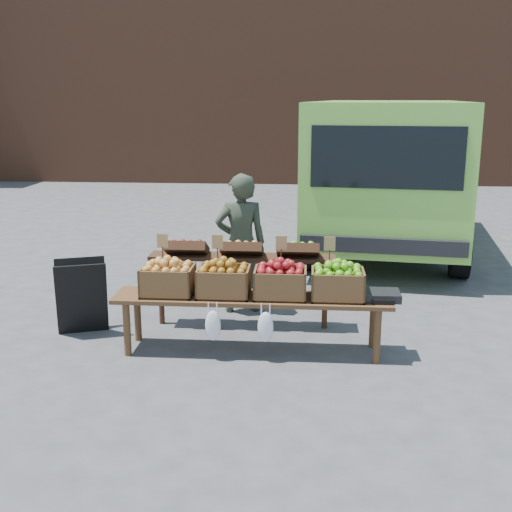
# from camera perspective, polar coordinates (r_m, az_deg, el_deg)

# --- Properties ---
(ground) EXTENTS (80.00, 80.00, 0.00)m
(ground) POSITION_cam_1_polar(r_m,az_deg,el_deg) (5.98, 2.55, -10.28)
(ground) COLOR #49494C
(brick_building) EXTENTS (24.00, 4.00, 10.00)m
(brick_building) POSITION_cam_1_polar(r_m,az_deg,el_deg) (20.61, 4.31, 21.02)
(brick_building) COLOR brown
(brick_building) RESTS_ON ground
(delivery_van) EXTENTS (3.09, 5.60, 2.39)m
(delivery_van) POSITION_cam_1_polar(r_m,az_deg,el_deg) (10.77, 11.52, 6.96)
(delivery_van) COLOR #79C645
(delivery_van) RESTS_ON ground
(vendor) EXTENTS (0.67, 0.52, 1.62)m
(vendor) POSITION_cam_1_polar(r_m,az_deg,el_deg) (7.39, -1.36, 1.11)
(vendor) COLOR #2F392A
(vendor) RESTS_ON ground
(chalkboard_sign) EXTENTS (0.59, 0.45, 0.80)m
(chalkboard_sign) POSITION_cam_1_polar(r_m,az_deg,el_deg) (7.07, -15.24, -3.46)
(chalkboard_sign) COLOR black
(chalkboard_sign) RESTS_ON ground
(back_table) EXTENTS (2.10, 0.44, 1.04)m
(back_table) POSITION_cam_1_polar(r_m,az_deg,el_deg) (6.97, -1.24, -2.17)
(back_table) COLOR #392113
(back_table) RESTS_ON ground
(display_bench) EXTENTS (2.70, 0.56, 0.57)m
(display_bench) POSITION_cam_1_polar(r_m,az_deg,el_deg) (6.34, -0.36, -6.05)
(display_bench) COLOR #51331C
(display_bench) RESTS_ON ground
(crate_golden_apples) EXTENTS (0.50, 0.40, 0.28)m
(crate_golden_apples) POSITION_cam_1_polar(r_m,az_deg,el_deg) (6.33, -7.83, -2.18)
(crate_golden_apples) COLOR gold
(crate_golden_apples) RESTS_ON display_bench
(crate_russet_pears) EXTENTS (0.50, 0.40, 0.28)m
(crate_russet_pears) POSITION_cam_1_polar(r_m,az_deg,el_deg) (6.24, -2.88, -2.31)
(crate_russet_pears) COLOR #A5671E
(crate_russet_pears) RESTS_ON display_bench
(crate_red_apples) EXTENTS (0.50, 0.40, 0.28)m
(crate_red_apples) POSITION_cam_1_polar(r_m,az_deg,el_deg) (6.19, 2.17, -2.42)
(crate_red_apples) COLOR maroon
(crate_red_apples) RESTS_ON display_bench
(crate_green_apples) EXTENTS (0.50, 0.40, 0.28)m
(crate_green_apples) POSITION_cam_1_polar(r_m,az_deg,el_deg) (6.20, 7.27, -2.52)
(crate_green_apples) COLOR #449B13
(crate_green_apples) RESTS_ON display_bench
(weighing_scale) EXTENTS (0.34, 0.30, 0.08)m
(weighing_scale) POSITION_cam_1_polar(r_m,az_deg,el_deg) (6.26, 11.13, -3.45)
(weighing_scale) COLOR black
(weighing_scale) RESTS_ON display_bench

